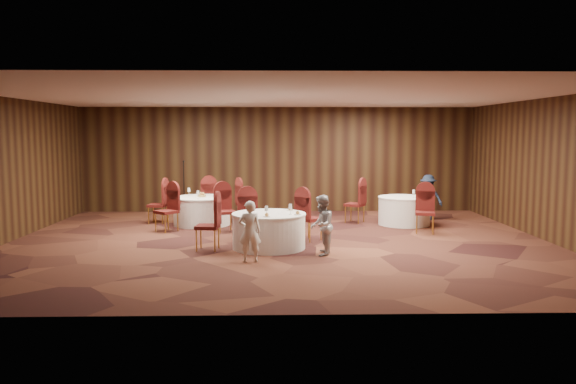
{
  "coord_description": "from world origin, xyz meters",
  "views": [
    {
      "loc": [
        -0.1,
        -12.25,
        2.41
      ],
      "look_at": [
        0.2,
        0.2,
        1.1
      ],
      "focal_mm": 35.0,
      "sensor_mm": 36.0,
      "label": 1
    }
  ],
  "objects_px": {
    "mic_stand": "(184,201)",
    "woman_a": "(250,231)",
    "table_right": "(404,210)",
    "table_main": "(269,230)",
    "man_c": "(428,197)",
    "woman_b": "(322,225)",
    "table_left": "(202,211)"
  },
  "relations": [
    {
      "from": "table_main",
      "to": "mic_stand",
      "type": "height_order",
      "value": "mic_stand"
    },
    {
      "from": "table_right",
      "to": "table_main",
      "type": "bearing_deg",
      "value": -140.0
    },
    {
      "from": "table_left",
      "to": "table_main",
      "type": "bearing_deg",
      "value": -59.65
    },
    {
      "from": "table_left",
      "to": "mic_stand",
      "type": "distance_m",
      "value": 1.36
    },
    {
      "from": "mic_stand",
      "to": "table_right",
      "type": "bearing_deg",
      "value": -12.06
    },
    {
      "from": "mic_stand",
      "to": "woman_b",
      "type": "height_order",
      "value": "mic_stand"
    },
    {
      "from": "table_left",
      "to": "man_c",
      "type": "xyz_separation_m",
      "value": [
        6.2,
        0.73,
        0.25
      ]
    },
    {
      "from": "table_left",
      "to": "mic_stand",
      "type": "bearing_deg",
      "value": 118.81
    },
    {
      "from": "man_c",
      "to": "mic_stand",
      "type": "bearing_deg",
      "value": -152.25
    },
    {
      "from": "table_main",
      "to": "table_left",
      "type": "distance_m",
      "value": 3.56
    },
    {
      "from": "table_main",
      "to": "woman_a",
      "type": "bearing_deg",
      "value": -105.3
    },
    {
      "from": "mic_stand",
      "to": "table_left",
      "type": "bearing_deg",
      "value": -61.19
    },
    {
      "from": "table_right",
      "to": "mic_stand",
      "type": "distance_m",
      "value": 6.13
    },
    {
      "from": "mic_stand",
      "to": "woman_a",
      "type": "distance_m",
      "value": 5.91
    },
    {
      "from": "mic_stand",
      "to": "man_c",
      "type": "height_order",
      "value": "mic_stand"
    },
    {
      "from": "table_main",
      "to": "mic_stand",
      "type": "relative_size",
      "value": 0.94
    },
    {
      "from": "table_main",
      "to": "woman_b",
      "type": "relative_size",
      "value": 1.29
    },
    {
      "from": "table_main",
      "to": "man_c",
      "type": "xyz_separation_m",
      "value": [
        4.4,
        3.8,
        0.25
      ]
    },
    {
      "from": "table_main",
      "to": "woman_b",
      "type": "distance_m",
      "value": 1.28
    },
    {
      "from": "woman_b",
      "to": "man_c",
      "type": "height_order",
      "value": "man_c"
    },
    {
      "from": "table_main",
      "to": "woman_b",
      "type": "bearing_deg",
      "value": -34.06
    },
    {
      "from": "table_right",
      "to": "man_c",
      "type": "height_order",
      "value": "man_c"
    },
    {
      "from": "table_left",
      "to": "man_c",
      "type": "bearing_deg",
      "value": 6.74
    },
    {
      "from": "table_right",
      "to": "woman_a",
      "type": "bearing_deg",
      "value": -132.52
    },
    {
      "from": "mic_stand",
      "to": "table_main",
      "type": "bearing_deg",
      "value": -60.08
    },
    {
      "from": "table_right",
      "to": "woman_b",
      "type": "height_order",
      "value": "woman_b"
    },
    {
      "from": "table_left",
      "to": "mic_stand",
      "type": "height_order",
      "value": "mic_stand"
    },
    {
      "from": "table_right",
      "to": "man_c",
      "type": "xyz_separation_m",
      "value": [
        0.86,
        0.83,
        0.25
      ]
    },
    {
      "from": "table_main",
      "to": "table_left",
      "type": "relative_size",
      "value": 1.03
    },
    {
      "from": "table_left",
      "to": "woman_b",
      "type": "bearing_deg",
      "value": -53.02
    },
    {
      "from": "table_left",
      "to": "table_right",
      "type": "relative_size",
      "value": 1.1
    },
    {
      "from": "mic_stand",
      "to": "woman_a",
      "type": "xyz_separation_m",
      "value": [
        2.1,
        -5.52,
        0.1
      ]
    }
  ]
}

